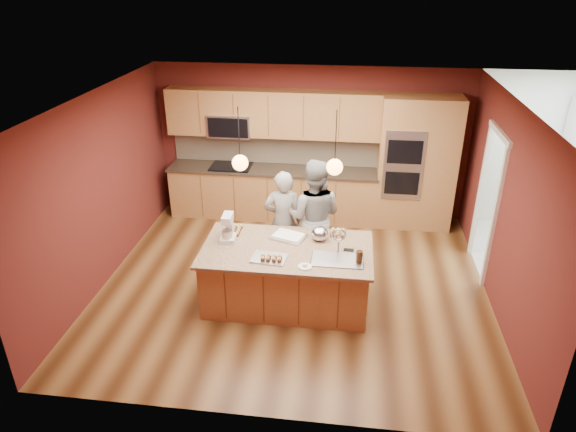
# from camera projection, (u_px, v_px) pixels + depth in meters

# --- Properties ---
(floor) EXTENTS (5.50, 5.50, 0.00)m
(floor) POSITION_uv_depth(u_px,v_px,m) (294.00, 283.00, 7.52)
(floor) COLOR #462711
(floor) RESTS_ON ground
(ceiling) EXTENTS (5.50, 5.50, 0.00)m
(ceiling) POSITION_uv_depth(u_px,v_px,m) (295.00, 100.00, 6.33)
(ceiling) COLOR white
(ceiling) RESTS_ON ground
(wall_back) EXTENTS (5.50, 0.00, 5.50)m
(wall_back) POSITION_uv_depth(u_px,v_px,m) (311.00, 142.00, 9.15)
(wall_back) COLOR #561C18
(wall_back) RESTS_ON ground
(wall_front) EXTENTS (5.50, 0.00, 5.50)m
(wall_front) POSITION_uv_depth(u_px,v_px,m) (263.00, 310.00, 4.70)
(wall_front) COLOR #561C18
(wall_front) RESTS_ON ground
(wall_left) EXTENTS (0.00, 5.00, 5.00)m
(wall_left) POSITION_uv_depth(u_px,v_px,m) (101.00, 189.00, 7.24)
(wall_left) COLOR #561C18
(wall_left) RESTS_ON ground
(wall_right) EXTENTS (0.00, 5.00, 5.00)m
(wall_right) POSITION_uv_depth(u_px,v_px,m) (506.00, 211.00, 6.61)
(wall_right) COLOR #561C18
(wall_right) RESTS_ON ground
(cabinet_run) EXTENTS (3.74, 0.64, 2.30)m
(cabinet_run) POSITION_uv_depth(u_px,v_px,m) (271.00, 165.00, 9.17)
(cabinet_run) COLOR olive
(cabinet_run) RESTS_ON floor
(oven_column) EXTENTS (1.30, 0.62, 2.30)m
(oven_column) POSITION_uv_depth(u_px,v_px,m) (416.00, 163.00, 8.76)
(oven_column) COLOR olive
(oven_column) RESTS_ON floor
(doorway_trim) EXTENTS (0.08, 1.11, 2.20)m
(doorway_trim) POSITION_uv_depth(u_px,v_px,m) (487.00, 206.00, 7.46)
(doorway_trim) COLOR silver
(doorway_trim) RESTS_ON wall_right
(pendant_left) EXTENTS (0.20, 0.20, 0.80)m
(pendant_left) POSITION_uv_depth(u_px,v_px,m) (240.00, 163.00, 6.33)
(pendant_left) COLOR black
(pendant_left) RESTS_ON ceiling
(pendant_right) EXTENTS (0.20, 0.20, 0.80)m
(pendant_right) POSITION_uv_depth(u_px,v_px,m) (335.00, 167.00, 6.20)
(pendant_right) COLOR black
(pendant_right) RESTS_ON ceiling
(island) EXTENTS (2.25, 1.27, 1.21)m
(island) POSITION_uv_depth(u_px,v_px,m) (288.00, 274.00, 6.95)
(island) COLOR olive
(island) RESTS_ON floor
(person_left) EXTENTS (0.63, 0.46, 1.57)m
(person_left) POSITION_uv_depth(u_px,v_px,m) (283.00, 221.00, 7.61)
(person_left) COLOR black
(person_left) RESTS_ON floor
(person_right) EXTENTS (0.93, 0.76, 1.77)m
(person_right) POSITION_uv_depth(u_px,v_px,m) (314.00, 217.00, 7.51)
(person_right) COLOR gray
(person_right) RESTS_ON floor
(stand_mixer) EXTENTS (0.21, 0.28, 0.37)m
(stand_mixer) POSITION_uv_depth(u_px,v_px,m) (228.00, 229.00, 6.93)
(stand_mixer) COLOR silver
(stand_mixer) RESTS_ON island
(sheet_cake) EXTENTS (0.53, 0.46, 0.05)m
(sheet_cake) POSITION_uv_depth(u_px,v_px,m) (288.00, 236.00, 7.03)
(sheet_cake) COLOR silver
(sheet_cake) RESTS_ON island
(cooling_rack) EXTENTS (0.46, 0.35, 0.02)m
(cooling_rack) POSITION_uv_depth(u_px,v_px,m) (269.00, 258.00, 6.53)
(cooling_rack) COLOR #B3B4BB
(cooling_rack) RESTS_ON island
(mixing_bowl) EXTENTS (0.24, 0.24, 0.20)m
(mixing_bowl) POSITION_uv_depth(u_px,v_px,m) (320.00, 234.00, 6.95)
(mixing_bowl) COLOR silver
(mixing_bowl) RESTS_ON island
(plate) EXTENTS (0.18, 0.18, 0.01)m
(plate) POSITION_uv_depth(u_px,v_px,m) (305.00, 267.00, 6.35)
(plate) COLOR silver
(plate) RESTS_ON island
(tumbler) EXTENTS (0.08, 0.08, 0.17)m
(tumbler) POSITION_uv_depth(u_px,v_px,m) (359.00, 257.00, 6.41)
(tumbler) COLOR #311C0C
(tumbler) RESTS_ON island
(phone) EXTENTS (0.14, 0.08, 0.01)m
(phone) POSITION_uv_depth(u_px,v_px,m) (349.00, 250.00, 6.73)
(phone) COLOR black
(phone) RESTS_ON island
(cupcakes_left) EXTENTS (0.23, 0.30, 0.07)m
(cupcakes_left) POSITION_uv_depth(u_px,v_px,m) (233.00, 230.00, 7.18)
(cupcakes_left) COLOR tan
(cupcakes_left) RESTS_ON island
(cupcakes_rack) EXTENTS (0.29, 0.14, 0.06)m
(cupcakes_rack) POSITION_uv_depth(u_px,v_px,m) (271.00, 258.00, 6.46)
(cupcakes_rack) COLOR tan
(cupcakes_rack) RESTS_ON island
(cupcakes_right) EXTENTS (0.22, 0.22, 0.07)m
(cupcakes_right) POSITION_uv_depth(u_px,v_px,m) (338.00, 233.00, 7.11)
(cupcakes_right) COLOR tan
(cupcakes_right) RESTS_ON island
(dryer) EXTENTS (0.85, 0.86, 1.11)m
(dryer) POSITION_uv_depth(u_px,v_px,m) (568.00, 219.00, 8.18)
(dryer) COLOR silver
(dryer) RESTS_ON floor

